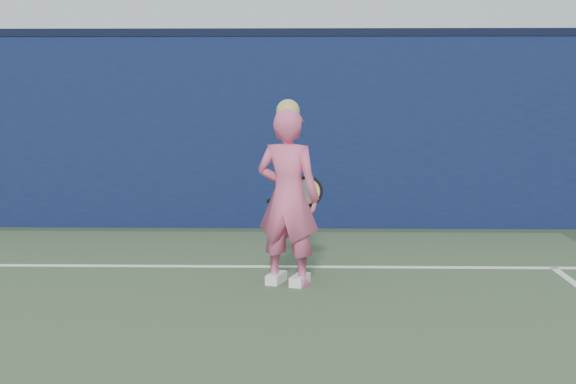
{
  "coord_description": "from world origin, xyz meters",
  "views": [
    {
      "loc": [
        2.24,
        -4.12,
        1.88
      ],
      "look_at": [
        2.08,
        3.3,
        0.89
      ],
      "focal_mm": 50.0,
      "sensor_mm": 36.0,
      "label": 1
    }
  ],
  "objects": [
    {
      "name": "player",
      "position": [
        2.08,
        3.3,
        0.84
      ],
      "size": [
        0.71,
        0.58,
        1.75
      ],
      "rotation": [
        0.0,
        0.0,
        2.8
      ],
      "color": "#DD567F",
      "rests_on": "ground"
    },
    {
      "name": "racket",
      "position": [
        2.23,
        3.73,
        0.83
      ],
      "size": [
        0.57,
        0.17,
        0.31
      ],
      "rotation": [
        0.0,
        0.0,
        -0.3
      ],
      "color": "black",
      "rests_on": "ground"
    },
    {
      "name": "backstop_wall",
      "position": [
        0.0,
        6.5,
        1.25
      ],
      "size": [
        24.0,
        0.4,
        2.5
      ],
      "primitive_type": "cube",
      "color": "#0D123C",
      "rests_on": "ground"
    },
    {
      "name": "wall_cap",
      "position": [
        0.0,
        6.5,
        2.55
      ],
      "size": [
        24.0,
        0.42,
        0.1
      ],
      "primitive_type": "cube",
      "color": "black",
      "rests_on": "backstop_wall"
    }
  ]
}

